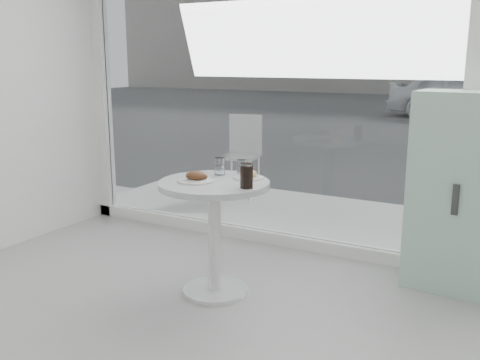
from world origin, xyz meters
The scene contains 11 objects.
storefront centered at (0.07, 3.00, 1.71)m, with size 5.00×0.14×3.00m.
main_table centered at (-0.50, 1.90, 0.55)m, with size 0.72×0.72×0.77m.
patio_deck centered at (0.00, 3.80, 0.03)m, with size 5.60×1.60×0.05m, color silver.
mint_cabinet centered at (0.88, 2.78, 0.67)m, with size 0.65×0.46×1.34m.
patio_chair centered at (-1.54, 4.20, 0.56)m, with size 0.44×0.44×0.89m.
car_white centered at (-0.42, 14.56, 0.66)m, with size 1.56×3.88×1.32m, color silver.
plate_fritter centered at (-0.59, 1.83, 0.80)m, with size 0.23×0.23×0.07m.
plate_donut centered at (-0.35, 2.08, 0.79)m, with size 0.20×0.20×0.05m.
water_tumbler_a centered at (-0.57, 2.09, 0.82)m, with size 0.07×0.07×0.12m.
water_tumbler_b centered at (-0.43, 2.15, 0.82)m, with size 0.07×0.07×0.11m.
cola_glass centered at (-0.23, 1.83, 0.84)m, with size 0.08×0.08×0.15m.
Camera 1 is at (1.26, -0.96, 1.53)m, focal length 40.00 mm.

